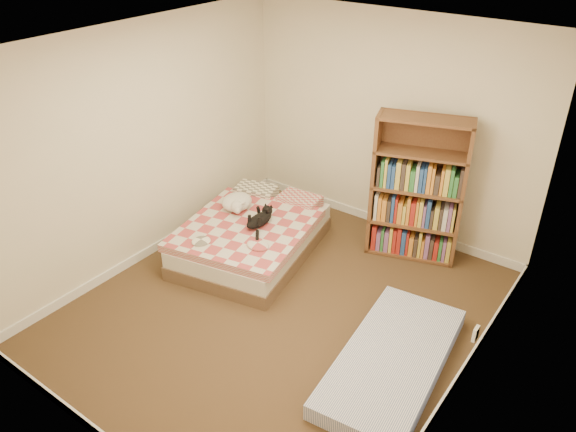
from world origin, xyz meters
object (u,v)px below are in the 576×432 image
Objects in this scene: bookshelf at (416,207)px; black_cat at (261,219)px; floor_mattress at (392,360)px; white_dog at (237,202)px; bed at (254,235)px.

bookshelf reaches higher than black_cat.
floor_mattress is 2.51m from white_dog.
black_cat is (0.13, -0.03, 0.27)m from bed.
black_cat reaches higher than bed.
bookshelf is (1.42, 1.02, 0.37)m from bed.
white_dog is at bearing 155.97° from floor_mattress.
bed reaches higher than floor_mattress.
floor_mattress is at bearing -17.17° from white_dog.
bed is 5.22× the size of white_dog.
white_dog is (-1.71, -0.96, -0.08)m from bookshelf.
floor_mattress is at bearing -29.89° from bed.
floor_mattress is at bearing -32.34° from black_cat.
black_cat is at bearing -158.73° from bookshelf.
white_dog is at bearing 154.17° from black_cat.
bookshelf is 1.91m from floor_mattress.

